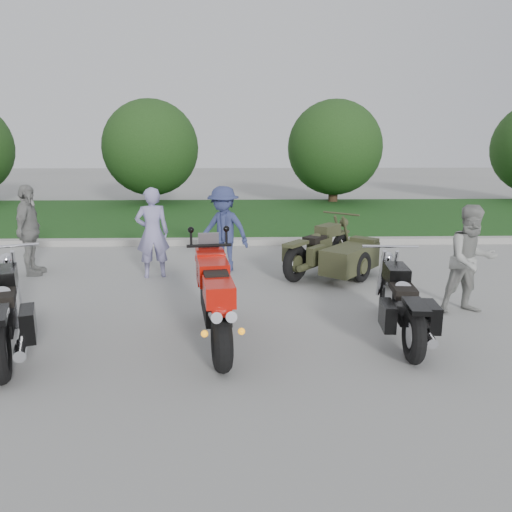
{
  "coord_description": "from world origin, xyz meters",
  "views": [
    {
      "loc": [
        0.41,
        -5.9,
        2.49
      ],
      "look_at": [
        0.63,
        1.33,
        0.8
      ],
      "focal_mm": 35.0,
      "sensor_mm": 36.0,
      "label": 1
    }
  ],
  "objects_px": {
    "person_grey": "(471,260)",
    "person_denim": "(224,229)",
    "person_stripe": "(152,233)",
    "cruiser_left": "(5,315)",
    "cruiser_right": "(401,306)",
    "sportbike_red": "(215,297)",
    "person_back": "(29,230)",
    "cruiser_sidecar": "(336,255)"
  },
  "relations": [
    {
      "from": "person_grey",
      "to": "person_denim",
      "type": "xyz_separation_m",
      "value": [
        -3.65,
        2.49,
        0.02
      ]
    },
    {
      "from": "person_stripe",
      "to": "person_denim",
      "type": "xyz_separation_m",
      "value": [
        1.29,
        0.38,
        -0.01
      ]
    },
    {
      "from": "person_denim",
      "to": "cruiser_left",
      "type": "bearing_deg",
      "value": -95.29
    },
    {
      "from": "person_stripe",
      "to": "person_grey",
      "type": "relative_size",
      "value": 1.04
    },
    {
      "from": "cruiser_left",
      "to": "cruiser_right",
      "type": "xyz_separation_m",
      "value": [
        4.8,
        0.32,
        -0.04
      ]
    },
    {
      "from": "person_grey",
      "to": "sportbike_red",
      "type": "bearing_deg",
      "value": -170.3
    },
    {
      "from": "person_back",
      "to": "cruiser_left",
      "type": "bearing_deg",
      "value": -165.68
    },
    {
      "from": "cruiser_left",
      "to": "person_grey",
      "type": "distance_m",
      "value": 6.24
    },
    {
      "from": "person_stripe",
      "to": "person_back",
      "type": "bearing_deg",
      "value": -20.6
    },
    {
      "from": "person_grey",
      "to": "person_back",
      "type": "xyz_separation_m",
      "value": [
        -7.26,
        2.35,
        0.05
      ]
    },
    {
      "from": "cruiser_left",
      "to": "person_denim",
      "type": "bearing_deg",
      "value": 36.51
    },
    {
      "from": "person_stripe",
      "to": "person_grey",
      "type": "height_order",
      "value": "person_stripe"
    },
    {
      "from": "cruiser_right",
      "to": "cruiser_sidecar",
      "type": "height_order",
      "value": "cruiser_sidecar"
    },
    {
      "from": "cruiser_right",
      "to": "person_stripe",
      "type": "bearing_deg",
      "value": 145.32
    },
    {
      "from": "person_stripe",
      "to": "cruiser_sidecar",
      "type": "bearing_deg",
      "value": 163.04
    },
    {
      "from": "cruiser_right",
      "to": "cruiser_sidecar",
      "type": "relative_size",
      "value": 1.06
    },
    {
      "from": "sportbike_red",
      "to": "cruiser_sidecar",
      "type": "xyz_separation_m",
      "value": [
        2.06,
        3.08,
        -0.2
      ]
    },
    {
      "from": "sportbike_red",
      "to": "person_grey",
      "type": "relative_size",
      "value": 1.4
    },
    {
      "from": "cruiser_right",
      "to": "person_back",
      "type": "bearing_deg",
      "value": 156.46
    },
    {
      "from": "person_back",
      "to": "sportbike_red",
      "type": "bearing_deg",
      "value": -136.99
    },
    {
      "from": "cruiser_left",
      "to": "person_denim",
      "type": "height_order",
      "value": "person_denim"
    },
    {
      "from": "cruiser_sidecar",
      "to": "person_stripe",
      "type": "bearing_deg",
      "value": -142.61
    },
    {
      "from": "cruiser_left",
      "to": "person_grey",
      "type": "relative_size",
      "value": 1.48
    },
    {
      "from": "cruiser_sidecar",
      "to": "person_grey",
      "type": "height_order",
      "value": "person_grey"
    },
    {
      "from": "cruiser_right",
      "to": "person_denim",
      "type": "bearing_deg",
      "value": 129.81
    },
    {
      "from": "sportbike_red",
      "to": "cruiser_right",
      "type": "bearing_deg",
      "value": -4.9
    },
    {
      "from": "sportbike_red",
      "to": "person_denim",
      "type": "distance_m",
      "value": 3.59
    },
    {
      "from": "sportbike_red",
      "to": "person_back",
      "type": "bearing_deg",
      "value": 128.42
    },
    {
      "from": "cruiser_sidecar",
      "to": "person_denim",
      "type": "height_order",
      "value": "person_denim"
    },
    {
      "from": "cruiser_right",
      "to": "person_back",
      "type": "height_order",
      "value": "person_back"
    },
    {
      "from": "cruiser_sidecar",
      "to": "cruiser_right",
      "type": "bearing_deg",
      "value": -45.01
    },
    {
      "from": "cruiser_right",
      "to": "person_back",
      "type": "distance_m",
      "value": 6.84
    },
    {
      "from": "cruiser_right",
      "to": "cruiser_sidecar",
      "type": "xyz_separation_m",
      "value": [
        -0.28,
        2.95,
        -0.03
      ]
    },
    {
      "from": "person_denim",
      "to": "cruiser_sidecar",
      "type": "bearing_deg",
      "value": 13.98
    },
    {
      "from": "cruiser_right",
      "to": "person_stripe",
      "type": "distance_m",
      "value": 4.79
    },
    {
      "from": "person_stripe",
      "to": "person_back",
      "type": "xyz_separation_m",
      "value": [
        -2.32,
        0.24,
        0.02
      ]
    },
    {
      "from": "person_stripe",
      "to": "person_back",
      "type": "distance_m",
      "value": 2.33
    },
    {
      "from": "person_back",
      "to": "cruiser_sidecar",
      "type": "bearing_deg",
      "value": -97.1
    },
    {
      "from": "person_stripe",
      "to": "cruiser_right",
      "type": "bearing_deg",
      "value": 125.03
    },
    {
      "from": "sportbike_red",
      "to": "person_stripe",
      "type": "relative_size",
      "value": 1.34
    },
    {
      "from": "sportbike_red",
      "to": "person_grey",
      "type": "xyz_separation_m",
      "value": [
        3.64,
        1.09,
        0.18
      ]
    },
    {
      "from": "cruiser_left",
      "to": "cruiser_right",
      "type": "bearing_deg",
      "value": -16.73
    }
  ]
}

